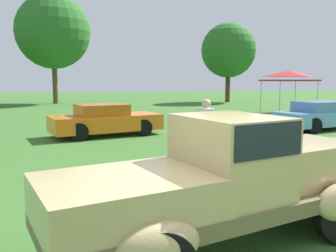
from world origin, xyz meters
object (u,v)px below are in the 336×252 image
(feature_pickup_truck, at_px, (224,180))
(canopy_tent_center_field, at_px, (289,75))
(show_car_orange, at_px, (105,120))
(show_car_skyblue, at_px, (321,116))
(spectator_by_row, at_px, (206,131))

(feature_pickup_truck, xyz_separation_m, canopy_tent_center_field, (10.62, 16.98, 1.55))
(show_car_orange, relative_size, show_car_skyblue, 0.98)
(show_car_skyblue, height_order, spectator_by_row, spectator_by_row)
(show_car_orange, height_order, spectator_by_row, spectator_by_row)
(show_car_orange, bearing_deg, spectator_by_row, -68.50)
(feature_pickup_truck, relative_size, spectator_by_row, 2.85)
(feature_pickup_truck, distance_m, spectator_by_row, 4.19)
(show_car_skyblue, relative_size, spectator_by_row, 2.71)
(show_car_orange, distance_m, canopy_tent_center_field, 13.98)
(show_car_orange, xyz_separation_m, show_car_skyblue, (9.24, -0.09, 0.00))
(show_car_orange, distance_m, show_car_skyblue, 9.24)
(show_car_orange, distance_m, spectator_by_row, 6.13)
(show_car_orange, relative_size, spectator_by_row, 2.65)
(show_car_orange, height_order, show_car_skyblue, same)
(feature_pickup_truck, relative_size, show_car_orange, 1.08)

